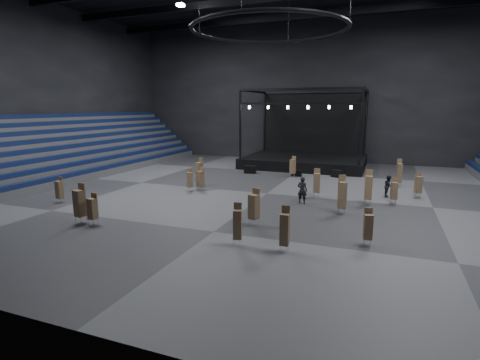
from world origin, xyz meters
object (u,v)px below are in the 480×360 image
(chair_stack_5, at_px, (93,208))
(chair_stack_8, at_px, (59,189))
(chair_stack_1, at_px, (368,226))
(chair_stack_7, at_px, (254,206))
(chair_stack_9, at_px, (199,172))
(chair_stack_13, at_px, (285,229))
(chair_stack_4, at_px, (80,202))
(chair_stack_11, at_px, (293,166))
(chair_stack_0, at_px, (317,182))
(crew_member, at_px, (389,186))
(man_center, at_px, (302,190))
(chair_stack_10, at_px, (342,194))
(chair_stack_16, at_px, (418,184))
(chair_stack_12, at_px, (237,224))
(flight_case_right, at_px, (337,174))
(chair_stack_2, at_px, (394,190))
(flight_case_mid, at_px, (297,173))
(chair_stack_6, at_px, (201,178))
(stage, at_px, (306,154))
(chair_stack_3, at_px, (368,187))
(flight_case_left, at_px, (250,170))
(chair_stack_15, at_px, (190,179))
(chair_stack_14, at_px, (399,173))

(chair_stack_5, bearing_deg, chair_stack_8, 156.74)
(chair_stack_1, xyz_separation_m, chair_stack_7, (-6.61, 1.03, 0.17))
(chair_stack_9, distance_m, chair_stack_13, 16.66)
(chair_stack_4, relative_size, chair_stack_11, 1.15)
(chair_stack_0, bearing_deg, crew_member, 12.37)
(man_center, bearing_deg, chair_stack_10, 151.03)
(chair_stack_7, relative_size, chair_stack_9, 0.87)
(chair_stack_8, bearing_deg, chair_stack_11, 53.43)
(chair_stack_5, height_order, chair_stack_16, chair_stack_16)
(chair_stack_4, bearing_deg, chair_stack_11, 75.13)
(chair_stack_12, height_order, chair_stack_13, chair_stack_13)
(flight_case_right, xyz_separation_m, chair_stack_8, (-18.25, -18.26, 0.67))
(chair_stack_11, xyz_separation_m, crew_member, (9.16, -5.61, -0.29))
(chair_stack_10, height_order, chair_stack_12, chair_stack_10)
(chair_stack_1, height_order, chair_stack_5, chair_stack_1)
(chair_stack_2, height_order, chair_stack_10, chair_stack_10)
(flight_case_right, height_order, chair_stack_4, chair_stack_4)
(flight_case_mid, xyz_separation_m, chair_stack_7, (1.25, -17.28, 0.90))
(chair_stack_6, relative_size, chair_stack_7, 0.87)
(stage, height_order, chair_stack_1, stage)
(chair_stack_3, xyz_separation_m, chair_stack_11, (-7.75, 8.88, -0.20))
(flight_case_left, height_order, chair_stack_1, chair_stack_1)
(chair_stack_2, bearing_deg, chair_stack_3, -166.93)
(chair_stack_8, distance_m, man_center, 18.24)
(chair_stack_6, relative_size, man_center, 0.99)
(chair_stack_0, bearing_deg, flight_case_right, 76.44)
(chair_stack_5, bearing_deg, stage, 80.51)
(chair_stack_13, bearing_deg, chair_stack_0, 90.43)
(chair_stack_4, distance_m, chair_stack_7, 10.77)
(chair_stack_2, height_order, chair_stack_16, chair_stack_16)
(chair_stack_6, distance_m, chair_stack_10, 12.57)
(chair_stack_1, height_order, chair_stack_15, chair_stack_1)
(chair_stack_4, distance_m, chair_stack_9, 12.55)
(chair_stack_13, height_order, crew_member, chair_stack_13)
(chair_stack_16, relative_size, man_center, 1.00)
(chair_stack_5, bearing_deg, man_center, 47.28)
(flight_case_mid, xyz_separation_m, chair_stack_10, (5.95, -12.78, 1.03))
(chair_stack_9, bearing_deg, chair_stack_14, 44.10)
(flight_case_right, distance_m, chair_stack_10, 13.89)
(chair_stack_4, height_order, chair_stack_7, chair_stack_4)
(chair_stack_11, bearing_deg, chair_stack_6, -103.56)
(flight_case_left, bearing_deg, chair_stack_5, -97.89)
(stage, bearing_deg, chair_stack_1, -71.95)
(chair_stack_0, xyz_separation_m, chair_stack_7, (-2.29, -8.70, 0.00))
(crew_member, bearing_deg, chair_stack_15, 106.32)
(flight_case_mid, height_order, chair_stack_7, chair_stack_7)
(chair_stack_10, xyz_separation_m, chair_stack_16, (5.16, 7.07, -0.29))
(chair_stack_5, height_order, chair_stack_9, chair_stack_9)
(crew_member, bearing_deg, chair_stack_0, 115.37)
(chair_stack_0, bearing_deg, chair_stack_4, -146.46)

